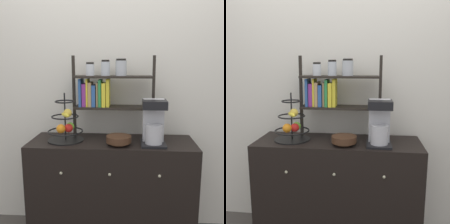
# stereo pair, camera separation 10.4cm
# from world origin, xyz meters

# --- Properties ---
(wall_back) EXTENTS (7.00, 0.05, 2.60)m
(wall_back) POSITION_xyz_m (0.00, 0.52, 1.30)
(wall_back) COLOR silver
(wall_back) RESTS_ON ground_plane
(sideboard) EXTENTS (1.39, 0.49, 0.90)m
(sideboard) POSITION_xyz_m (0.00, 0.24, 0.45)
(sideboard) COLOR black
(sideboard) RESTS_ON ground_plane
(coffee_maker) EXTENTS (0.20, 0.23, 0.37)m
(coffee_maker) POSITION_xyz_m (0.34, 0.18, 1.08)
(coffee_maker) COLOR black
(coffee_maker) RESTS_ON sideboard
(fruit_stand) EXTENTS (0.30, 0.30, 0.41)m
(fruit_stand) POSITION_xyz_m (-0.39, 0.21, 1.03)
(fruit_stand) COLOR black
(fruit_stand) RESTS_ON sideboard
(wooden_bowl) EXTENTS (0.20, 0.20, 0.07)m
(wooden_bowl) POSITION_xyz_m (0.06, 0.13, 0.94)
(wooden_bowl) COLOR #422819
(wooden_bowl) RESTS_ON sideboard
(shelf_hutch) EXTENTS (0.71, 0.20, 0.71)m
(shelf_hutch) POSITION_xyz_m (-0.08, 0.35, 1.33)
(shelf_hutch) COLOR black
(shelf_hutch) RESTS_ON sideboard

